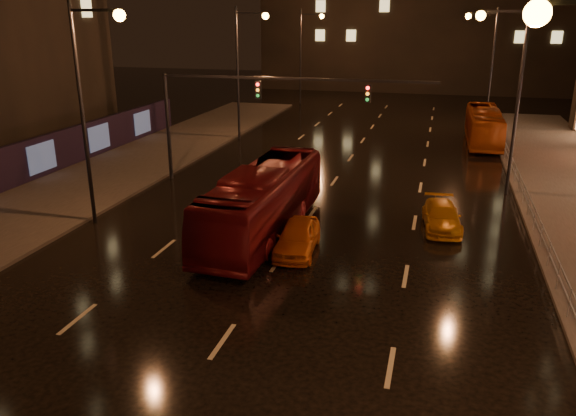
{
  "coord_description": "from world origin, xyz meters",
  "views": [
    {
      "loc": [
        5.75,
        -9.62,
        9.24
      ],
      "look_at": [
        0.57,
        9.42,
        2.5
      ],
      "focal_mm": 35.0,
      "sensor_mm": 36.0,
      "label": 1
    }
  ],
  "objects": [
    {
      "name": "taxi_far",
      "position": [
        6.2,
        15.57,
        0.57
      ],
      "size": [
        2.0,
        4.08,
        1.14
      ],
      "primitive_type": "imported",
      "rotation": [
        0.0,
        0.0,
        0.1
      ],
      "color": "#BD7411",
      "rests_on": "ground"
    },
    {
      "name": "sidewalk_left",
      "position": [
        -13.5,
        15.0,
        0.07
      ],
      "size": [
        7.0,
        70.0,
        0.15
      ],
      "primitive_type": "cube",
      "color": "#38332D",
      "rests_on": "ground"
    },
    {
      "name": "bus_curb",
      "position": [
        9.0,
        35.27,
        1.36
      ],
      "size": [
        2.36,
        9.75,
        2.71
      ],
      "primitive_type": "imported",
      "rotation": [
        0.0,
        0.0,
        0.01
      ],
      "color": "#973B0F",
      "rests_on": "ground"
    },
    {
      "name": "bus_red",
      "position": [
        -1.5,
        12.9,
        1.52
      ],
      "size": [
        2.87,
        10.96,
        3.03
      ],
      "primitive_type": "imported",
      "rotation": [
        0.0,
        0.0,
        -0.03
      ],
      "color": "#590C11",
      "rests_on": "ground"
    },
    {
      "name": "taxi_near",
      "position": [
        0.5,
        11.14,
        0.66
      ],
      "size": [
        1.83,
        3.97,
        1.32
      ],
      "primitive_type": "imported",
      "rotation": [
        0.0,
        0.0,
        0.07
      ],
      "color": "orange",
      "rests_on": "ground"
    },
    {
      "name": "ground",
      "position": [
        0.0,
        20.0,
        0.0
      ],
      "size": [
        140.0,
        140.0,
        0.0
      ],
      "primitive_type": "plane",
      "color": "black",
      "rests_on": "ground"
    },
    {
      "name": "railing_right",
      "position": [
        10.2,
        18.0,
        0.9
      ],
      "size": [
        0.05,
        56.0,
        1.0
      ],
      "color": "#99999E",
      "rests_on": "sidewalk_right"
    },
    {
      "name": "traffic_signal",
      "position": [
        -5.06,
        20.0,
        4.74
      ],
      "size": [
        15.31,
        0.32,
        6.2
      ],
      "color": "black",
      "rests_on": "ground"
    }
  ]
}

